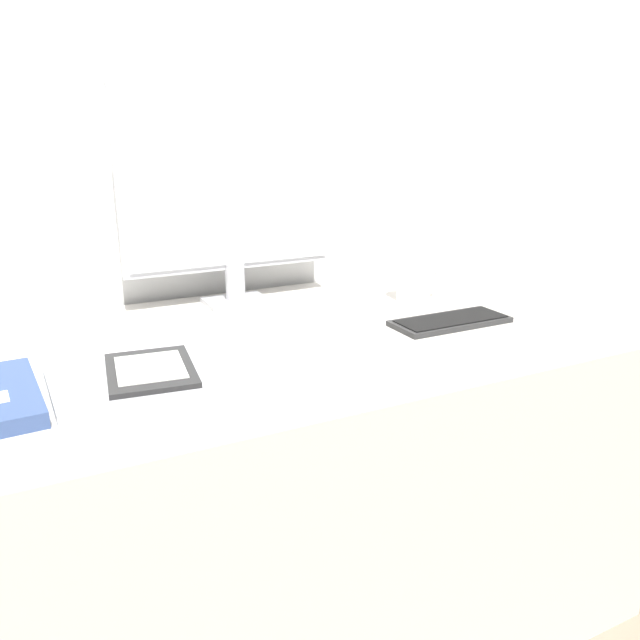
% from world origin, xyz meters
% --- Properties ---
extents(wall_back, '(3.60, 0.05, 2.40)m').
position_xyz_m(wall_back, '(0.00, 0.58, 1.20)').
color(wall_back, silver).
rests_on(wall_back, ground_plane).
extents(desk, '(1.48, 0.79, 0.71)m').
position_xyz_m(desk, '(0.00, 0.13, 0.35)').
color(desk, beige).
rests_on(desk, ground_plane).
extents(monitor, '(0.53, 0.11, 0.51)m').
position_xyz_m(monitor, '(-0.01, 0.42, 0.99)').
color(monitor, '#B7B7BC').
rests_on(monitor, desk).
extents(keyboard, '(0.27, 0.11, 0.01)m').
position_xyz_m(keyboard, '(0.35, 0.04, 0.72)').
color(keyboard, '#282828').
rests_on(keyboard, desk).
extents(laptop, '(0.33, 0.24, 0.02)m').
position_xyz_m(laptop, '(-0.31, 0.01, 0.72)').
color(laptop, '#A3A3A8').
rests_on(laptop, desk).
extents(ereader, '(0.16, 0.21, 0.01)m').
position_xyz_m(ereader, '(-0.31, -0.00, 0.73)').
color(ereader, black).
rests_on(ereader, laptop).
extents(coffee_mug, '(0.12, 0.09, 0.10)m').
position_xyz_m(coffee_mug, '(0.40, 0.24, 0.76)').
color(coffee_mug, white).
rests_on(coffee_mug, desk).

